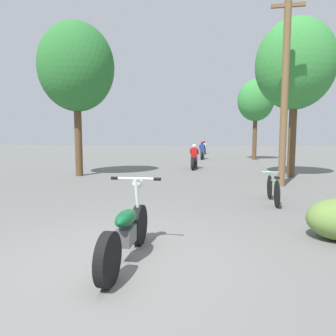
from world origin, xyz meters
The scene contains 10 objects.
ground_plane centered at (0.00, 0.00, 0.00)m, with size 120.00×120.00×0.00m, color #60605E.
utility_pole centered at (3.58, 7.15, 3.44)m, with size 1.10×0.24×6.70m.
roadside_tree_right_near centered at (4.49, 9.78, 4.74)m, with size 3.28×2.95×6.66m.
roadside_tree_right_far centered at (4.12, 20.02, 4.46)m, with size 2.72×2.45×6.07m.
roadside_tree_left centered at (-4.77, 8.64, 4.72)m, with size 3.30×2.97×6.65m.
motorcycle_foreground centered at (0.12, 0.05, 0.42)m, with size 0.78×2.03×1.12m.
motorcycle_rider_lead centered at (0.07, 12.44, 0.51)m, with size 0.50×2.07×1.35m.
motorcycle_rider_mid centered at (0.12, 19.81, 0.54)m, with size 0.50×1.99×1.42m.
motorcycle_rider_far centered at (-0.08, 27.54, 0.50)m, with size 0.50×1.97×1.32m.
bicycle_parked centered at (2.80, 4.26, 0.36)m, with size 0.44×1.74×0.77m.
Camera 1 is at (1.35, -3.85, 1.72)m, focal length 32.00 mm.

